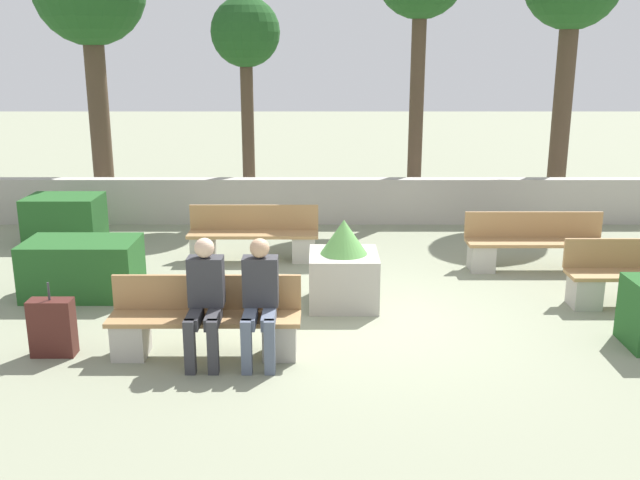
{
  "coord_description": "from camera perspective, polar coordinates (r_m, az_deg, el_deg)",
  "views": [
    {
      "loc": [
        -0.58,
        -8.33,
        3.29
      ],
      "look_at": [
        -0.55,
        0.5,
        0.9
      ],
      "focal_mm": 40.0,
      "sensor_mm": 36.0,
      "label": 1
    }
  ],
  "objects": [
    {
      "name": "hedge_block_near_left",
      "position": [
        13.15,
        -19.91,
        1.57
      ],
      "size": [
        1.24,
        0.89,
        0.81
      ],
      "color": "#235623",
      "rests_on": "ground_plane"
    },
    {
      "name": "hedge_block_mid_left",
      "position": [
        10.24,
        -18.62,
        -2.15
      ],
      "size": [
        1.5,
        0.89,
        0.77
      ],
      "color": "#235623",
      "rests_on": "ground_plane"
    },
    {
      "name": "planter_corner_left",
      "position": [
        9.32,
        1.73,
        -2.36
      ],
      "size": [
        0.89,
        0.89,
        1.15
      ],
      "color": "#ADA89E",
      "rests_on": "ground_plane"
    },
    {
      "name": "bench_back",
      "position": [
        10.17,
        23.24,
        -3.1
      ],
      "size": [
        1.6,
        0.48,
        0.86
      ],
      "rotation": [
        0.0,
        0.0,
        -0.04
      ],
      "color": "#A37A4C",
      "rests_on": "ground_plane"
    },
    {
      "name": "ground_plane",
      "position": [
        8.97,
        3.56,
        -6.39
      ],
      "size": [
        60.0,
        60.0,
        0.0
      ],
      "primitive_type": "plane",
      "color": "gray"
    },
    {
      "name": "bench_left_side",
      "position": [
        11.34,
        16.68,
        -0.58
      ],
      "size": [
        2.11,
        0.49,
        0.86
      ],
      "rotation": [
        0.0,
        0.0,
        -0.03
      ],
      "color": "#A37A4C",
      "rests_on": "ground_plane"
    },
    {
      "name": "bench_right_side",
      "position": [
        11.38,
        -5.51,
        0.05
      ],
      "size": [
        2.06,
        0.49,
        0.86
      ],
      "rotation": [
        0.0,
        0.0,
        0.0
      ],
      "color": "#A37A4C",
      "rests_on": "ground_plane"
    },
    {
      "name": "perimeter_wall",
      "position": [
        13.74,
        2.24,
        3.15
      ],
      "size": [
        14.42,
        0.3,
        0.87
      ],
      "color": "#ADA89E",
      "rests_on": "ground_plane"
    },
    {
      "name": "suitcase",
      "position": [
        8.4,
        -20.78,
        -6.59
      ],
      "size": [
        0.47,
        0.22,
        0.84
      ],
      "color": "#471E19",
      "rests_on": "ground_plane"
    },
    {
      "name": "person_seated_woman",
      "position": [
        7.7,
        -9.38,
        -4.38
      ],
      "size": [
        0.38,
        0.63,
        1.34
      ],
      "color": "#333338",
      "rests_on": "ground_plane"
    },
    {
      "name": "person_seated_man",
      "position": [
        7.63,
        -5.01,
        -4.44
      ],
      "size": [
        0.38,
        0.63,
        1.34
      ],
      "color": "#515B70",
      "rests_on": "ground_plane"
    },
    {
      "name": "bench_front",
      "position": [
        7.98,
        -9.31,
        -6.76
      ],
      "size": [
        2.1,
        0.48,
        0.86
      ],
      "color": "#A37A4C",
      "rests_on": "ground_plane"
    },
    {
      "name": "tree_center_left",
      "position": [
        14.2,
        -6.16,
        15.61
      ],
      "size": [
        1.33,
        1.33,
        4.24
      ],
      "color": "#473828",
      "rests_on": "ground_plane"
    }
  ]
}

